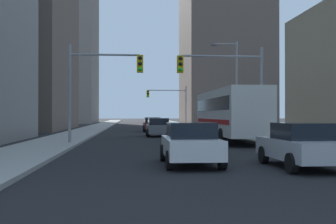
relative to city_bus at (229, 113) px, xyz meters
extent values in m
cube|color=#9E9E99|center=(-11.33, 25.41, -1.85)|extent=(3.45, 160.00, 0.15)
cube|color=#9E9E99|center=(2.65, 25.41, -1.85)|extent=(3.45, 160.00, 0.15)
cube|color=silver|center=(0.00, -0.01, 0.02)|extent=(2.51, 11.50, 2.90)
cube|color=black|center=(-1.26, -0.01, 0.54)|extent=(0.03, 10.58, 0.80)
cube|color=red|center=(-1.26, -0.01, -0.56)|extent=(0.02, 10.58, 0.28)
cylinder|color=black|center=(-1.17, 4.02, -1.43)|extent=(0.32, 1.00, 1.00)
cylinder|color=black|center=(1.18, 4.02, -1.43)|extent=(0.32, 1.00, 1.00)
cylinder|color=black|center=(-1.17, -3.23, -1.43)|extent=(0.32, 1.00, 1.00)
cylinder|color=black|center=(1.18, -3.23, -1.43)|extent=(0.32, 1.00, 1.00)
cube|color=white|center=(-4.45, -12.79, -1.28)|extent=(1.85, 4.22, 0.65)
cube|color=black|center=(-4.45, -12.94, -0.68)|extent=(1.61, 1.92, 0.55)
cylinder|color=black|center=(-5.31, -11.44, -1.61)|extent=(0.22, 0.64, 0.64)
cylinder|color=black|center=(-3.58, -11.44, -1.61)|extent=(0.22, 0.64, 0.64)
cylinder|color=black|center=(-5.31, -14.13, -1.61)|extent=(0.22, 0.64, 0.64)
cylinder|color=black|center=(-3.58, -14.13, -1.61)|extent=(0.22, 0.64, 0.64)
cube|color=#B7BABF|center=(-0.84, -13.93, -1.28)|extent=(1.86, 4.23, 0.65)
cube|color=black|center=(-0.84, -14.08, -0.68)|extent=(1.61, 1.92, 0.55)
cylinder|color=black|center=(-1.71, -12.58, -1.61)|extent=(0.22, 0.64, 0.64)
cylinder|color=black|center=(0.02, -12.58, -1.61)|extent=(0.22, 0.64, 0.64)
cylinder|color=black|center=(-1.71, -15.27, -1.61)|extent=(0.22, 0.64, 0.64)
cube|color=slate|center=(-4.34, 6.90, -1.28)|extent=(1.89, 4.24, 0.65)
cube|color=black|center=(-4.34, 6.75, -0.68)|extent=(1.62, 1.93, 0.55)
cylinder|color=black|center=(-5.20, 8.24, -1.61)|extent=(0.22, 0.64, 0.64)
cylinder|color=black|center=(-3.47, 8.24, -1.61)|extent=(0.22, 0.64, 0.64)
cylinder|color=black|center=(-5.20, 5.55, -1.61)|extent=(0.22, 0.64, 0.64)
cylinder|color=black|center=(-3.47, 5.55, -1.61)|extent=(0.22, 0.64, 0.64)
cube|color=maroon|center=(-4.34, 16.49, -1.28)|extent=(1.85, 4.22, 0.65)
cube|color=black|center=(-4.34, 16.34, -0.68)|extent=(1.61, 1.92, 0.55)
cylinder|color=black|center=(-5.20, 17.83, -1.61)|extent=(0.22, 0.64, 0.64)
cylinder|color=black|center=(-3.47, 17.83, -1.61)|extent=(0.22, 0.64, 0.64)
cylinder|color=black|center=(-5.20, 15.14, -1.61)|extent=(0.22, 0.64, 0.64)
cylinder|color=black|center=(-3.47, 15.14, -1.61)|extent=(0.22, 0.64, 0.64)
cylinder|color=gray|center=(-10.20, -2.28, 1.07)|extent=(0.18, 0.18, 6.00)
cylinder|color=gray|center=(-8.11, -2.28, 3.47)|extent=(4.18, 0.12, 0.12)
cube|color=gold|center=(-6.02, -2.28, 2.95)|extent=(0.38, 0.30, 1.05)
sphere|color=black|center=(-6.02, -2.45, 3.29)|extent=(0.24, 0.24, 0.24)
sphere|color=black|center=(-6.02, -2.45, 2.95)|extent=(0.24, 0.24, 0.24)
sphere|color=#19D833|center=(-6.02, -2.45, 2.61)|extent=(0.24, 0.24, 0.24)
cylinder|color=gray|center=(1.52, -2.28, 1.07)|extent=(0.18, 0.18, 6.00)
cylinder|color=gray|center=(-1.03, -2.28, 3.47)|extent=(5.10, 0.12, 0.12)
cube|color=gold|center=(-3.57, -2.28, 2.95)|extent=(0.38, 0.30, 1.05)
sphere|color=black|center=(-3.57, -2.45, 3.29)|extent=(0.24, 0.24, 0.24)
sphere|color=black|center=(-3.57, -2.45, 2.95)|extent=(0.24, 0.24, 0.24)
sphere|color=#19D833|center=(-3.57, -2.45, 2.61)|extent=(0.24, 0.24, 0.24)
cylinder|color=gray|center=(1.52, 33.65, 1.07)|extent=(0.18, 0.18, 6.00)
cylinder|color=gray|center=(-1.30, 33.65, 3.47)|extent=(5.64, 0.12, 0.12)
cube|color=gold|center=(-4.12, 33.65, 2.95)|extent=(0.38, 0.30, 1.05)
sphere|color=black|center=(-4.12, 33.48, 3.29)|extent=(0.24, 0.24, 0.24)
sphere|color=black|center=(-4.12, 33.48, 2.95)|extent=(0.24, 0.24, 0.24)
sphere|color=#19D833|center=(-4.12, 33.48, 2.61)|extent=(0.24, 0.24, 0.24)
cylinder|color=gray|center=(1.62, 4.31, 1.82)|extent=(0.16, 0.16, 7.50)
cylinder|color=gray|center=(0.75, 4.31, 5.37)|extent=(1.75, 0.10, 0.10)
ellipsoid|color=#4C4C51|center=(-0.13, 4.31, 5.27)|extent=(0.56, 0.32, 0.20)
camera|label=1|loc=(-6.54, -27.53, -0.14)|focal=44.65mm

